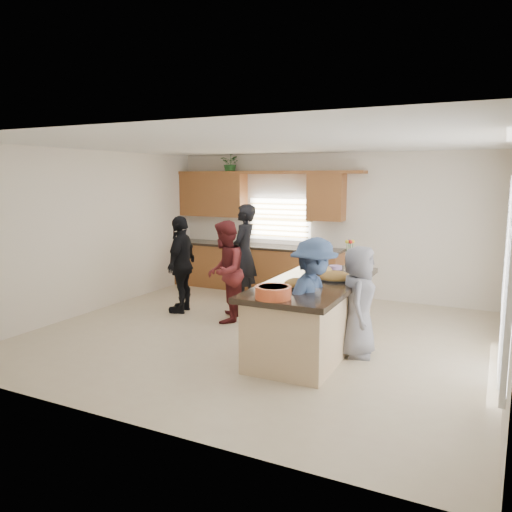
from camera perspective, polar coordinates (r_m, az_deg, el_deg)
The scene contains 18 objects.
floor at distance 7.54m, azimuth 0.52°, elevation -9.02°, with size 6.50×6.50×0.00m, color beige.
room_shell at distance 7.19m, azimuth 0.54°, elevation 5.55°, with size 6.52×6.02×2.81m.
back_cabinetry at distance 10.37m, azimuth -0.21°, elevation 1.11°, with size 4.08×0.66×2.46m.
right_wall_glazing at distance 6.41m, azimuth 26.87°, elevation -0.88°, with size 0.06×4.00×2.25m.
island at distance 6.89m, azimuth 6.55°, elevation -6.90°, with size 1.19×2.72×0.95m.
platter_front at distance 6.40m, azimuth 4.79°, elevation -3.27°, with size 0.40×0.40×0.16m.
platter_mid at distance 6.86m, azimuth 9.09°, elevation -2.52°, with size 0.48×0.48×0.19m.
platter_back at distance 7.41m, azimuth 7.54°, elevation -1.63°, with size 0.34×0.34×0.14m.
salad_bowl at distance 5.75m, azimuth 1.98°, elevation -4.10°, with size 0.42×0.42×0.14m.
clear_cup at distance 5.92m, azimuth 7.08°, elevation -4.11°, with size 0.07×0.07×0.09m, color white.
plate_stack at distance 7.69m, azimuth 9.07°, elevation -1.29°, with size 0.20×0.20×0.05m, color #BE93D6.
flower_vase at distance 7.80m, azimuth 10.64°, elevation 0.26°, with size 0.14×0.14×0.44m.
potted_plant at distance 10.63m, azimuth -2.88°, elevation 10.54°, with size 0.40×0.35×0.45m, color #2A6629.
woman_left_back at distance 9.32m, azimuth -1.38°, elevation 0.28°, with size 0.67×0.44×1.84m, color black.
woman_left_mid at distance 8.08m, azimuth -3.58°, elevation -1.78°, with size 0.80×0.62×1.65m, color #5B1B1D.
woman_left_front at distance 8.75m, azimuth -8.51°, elevation -0.93°, with size 0.99×0.41×1.68m, color black.
woman_right_back at distance 6.20m, azimuth 6.61°, elevation -5.32°, with size 1.04×0.60×1.61m, color #334970.
woman_right_front at distance 6.65m, azimuth 11.61°, elevation -5.12°, with size 0.72×0.47×1.46m, color slate.
Camera 1 is at (3.12, -6.46, 2.33)m, focal length 35.00 mm.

